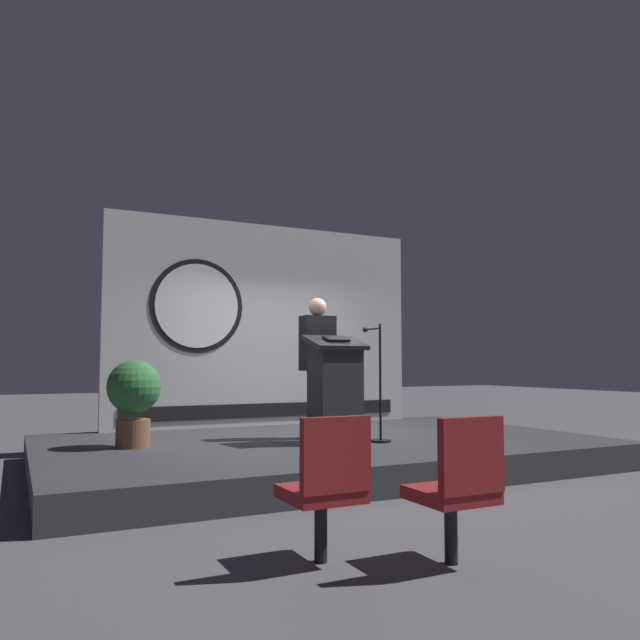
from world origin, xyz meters
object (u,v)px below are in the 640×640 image
podium (335,390)px  microphone_stand (378,401)px  audience_chair_right (459,482)px  audience_chair_left (327,482)px  speaker_person (318,366)px  potted_plant (134,394)px

podium → microphone_stand: size_ratio=0.91×
podium → audience_chair_right: 3.46m
podium → audience_chair_left: bearing=-118.6°
speaker_person → potted_plant: speaker_person is taller
potted_plant → audience_chair_right: size_ratio=1.05×
potted_plant → microphone_stand: bearing=-15.6°
speaker_person → audience_chair_right: (-0.92, -3.79, -0.67)m
podium → audience_chair_left: (-1.60, -2.94, -0.40)m
microphone_stand → audience_chair_left: bearing=-126.6°
speaker_person → audience_chair_left: bearing=-115.2°
podium → audience_chair_left: size_ratio=1.38×
microphone_stand → audience_chair_left: (-2.11, -2.83, -0.27)m
microphone_stand → podium: bearing=168.5°
microphone_stand → audience_chair_right: size_ratio=1.53×
audience_chair_right → microphone_stand: bearing=66.2°
podium → potted_plant: 2.22m
audience_chair_right → podium: bearing=74.6°
audience_chair_left → podium: bearing=61.4°
audience_chair_left → audience_chair_right: size_ratio=1.00×
podium → potted_plant: podium is taller
microphone_stand → audience_chair_right: microphone_stand is taller
audience_chair_left → audience_chair_right: bearing=-28.4°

